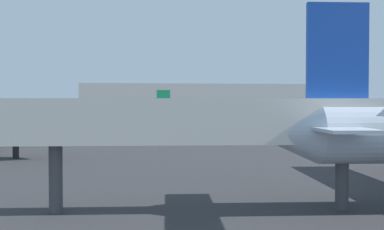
% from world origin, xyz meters
% --- Properties ---
extents(airplane_far_left, '(27.20, 20.71, 8.06)m').
position_xyz_m(airplane_far_left, '(-8.90, 75.03, 2.91)').
color(airplane_far_left, white).
rests_on(airplane_far_left, ground_plane).
extents(jet_bridge, '(23.85, 3.83, 6.14)m').
position_xyz_m(jet_bridge, '(0.97, 11.52, 4.65)').
color(jet_bridge, silver).
rests_on(jet_bridge, ground_plane).
extents(terminal_building, '(70.80, 23.25, 11.27)m').
position_xyz_m(terminal_building, '(15.30, 134.80, 5.63)').
color(terminal_building, '#B7B7B2').
rests_on(terminal_building, ground_plane).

